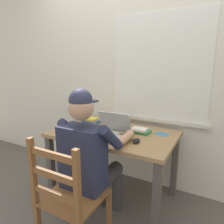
{
  "coord_description": "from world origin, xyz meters",
  "views": [
    {
      "loc": [
        0.92,
        -1.71,
        1.39
      ],
      "look_at": [
        0.01,
        -0.05,
        0.95
      ],
      "focal_mm": 32.39,
      "sensor_mm": 36.0,
      "label": 1
    }
  ],
  "objects_px": {
    "coffee_mug_white": "(69,130)",
    "book_stack_side": "(140,131)",
    "seated_person": "(91,155)",
    "book_stack_main": "(91,121)",
    "desk": "(113,142)",
    "computer_mouse": "(136,141)",
    "landscape_photo_print": "(162,134)",
    "wooden_chair": "(69,198)",
    "laptop": "(110,131)",
    "coffee_mug_dark": "(119,120)"
  },
  "relations": [
    {
      "from": "desk",
      "to": "book_stack_side",
      "type": "xyz_separation_m",
      "value": [
        0.25,
        0.1,
        0.13
      ]
    },
    {
      "from": "wooden_chair",
      "to": "book_stack_side",
      "type": "height_order",
      "value": "wooden_chair"
    },
    {
      "from": "computer_mouse",
      "to": "landscape_photo_print",
      "type": "xyz_separation_m",
      "value": [
        0.14,
        0.33,
        -0.02
      ]
    },
    {
      "from": "seated_person",
      "to": "wooden_chair",
      "type": "bearing_deg",
      "value": -90.0
    },
    {
      "from": "wooden_chair",
      "to": "computer_mouse",
      "type": "height_order",
      "value": "wooden_chair"
    },
    {
      "from": "seated_person",
      "to": "landscape_photo_print",
      "type": "height_order",
      "value": "seated_person"
    },
    {
      "from": "desk",
      "to": "computer_mouse",
      "type": "height_order",
      "value": "computer_mouse"
    },
    {
      "from": "computer_mouse",
      "to": "landscape_photo_print",
      "type": "bearing_deg",
      "value": 67.08
    },
    {
      "from": "coffee_mug_dark",
      "to": "book_stack_side",
      "type": "distance_m",
      "value": 0.36
    },
    {
      "from": "seated_person",
      "to": "laptop",
      "type": "height_order",
      "value": "seated_person"
    },
    {
      "from": "laptop",
      "to": "coffee_mug_dark",
      "type": "bearing_deg",
      "value": 104.68
    },
    {
      "from": "desk",
      "to": "book_stack_side",
      "type": "height_order",
      "value": "book_stack_side"
    },
    {
      "from": "seated_person",
      "to": "book_stack_main",
      "type": "bearing_deg",
      "value": 124.01
    },
    {
      "from": "desk",
      "to": "landscape_photo_print",
      "type": "xyz_separation_m",
      "value": [
        0.45,
        0.17,
        0.1
      ]
    },
    {
      "from": "laptop",
      "to": "coffee_mug_white",
      "type": "height_order",
      "value": "laptop"
    },
    {
      "from": "desk",
      "to": "laptop",
      "type": "height_order",
      "value": "laptop"
    },
    {
      "from": "book_stack_main",
      "to": "landscape_photo_print",
      "type": "xyz_separation_m",
      "value": [
        0.82,
        0.03,
        -0.03
      ]
    },
    {
      "from": "seated_person",
      "to": "landscape_photo_print",
      "type": "xyz_separation_m",
      "value": [
        0.41,
        0.63,
        0.06
      ]
    },
    {
      "from": "laptop",
      "to": "coffee_mug_dark",
      "type": "distance_m",
      "value": 0.4
    },
    {
      "from": "wooden_chair",
      "to": "laptop",
      "type": "height_order",
      "value": "laptop"
    },
    {
      "from": "book_stack_main",
      "to": "landscape_photo_print",
      "type": "height_order",
      "value": "book_stack_main"
    },
    {
      "from": "computer_mouse",
      "to": "wooden_chair",
      "type": "bearing_deg",
      "value": -115.34
    },
    {
      "from": "desk",
      "to": "book_stack_main",
      "type": "bearing_deg",
      "value": 158.73
    },
    {
      "from": "desk",
      "to": "landscape_photo_print",
      "type": "bearing_deg",
      "value": 21.01
    },
    {
      "from": "landscape_photo_print",
      "to": "coffee_mug_dark",
      "type": "bearing_deg",
      "value": -172.93
    },
    {
      "from": "coffee_mug_white",
      "to": "book_stack_main",
      "type": "bearing_deg",
      "value": 93.74
    },
    {
      "from": "wooden_chair",
      "to": "coffee_mug_white",
      "type": "bearing_deg",
      "value": 128.83
    },
    {
      "from": "computer_mouse",
      "to": "coffee_mug_dark",
      "type": "bearing_deg",
      "value": 132.11
    },
    {
      "from": "desk",
      "to": "landscape_photo_print",
      "type": "distance_m",
      "value": 0.49
    },
    {
      "from": "computer_mouse",
      "to": "coffee_mug_white",
      "type": "relative_size",
      "value": 0.87
    },
    {
      "from": "desk",
      "to": "laptop",
      "type": "relative_size",
      "value": 3.7
    },
    {
      "from": "coffee_mug_white",
      "to": "book_stack_side",
      "type": "distance_m",
      "value": 0.7
    },
    {
      "from": "computer_mouse",
      "to": "coffee_mug_white",
      "type": "bearing_deg",
      "value": -170.58
    },
    {
      "from": "coffee_mug_dark",
      "to": "laptop",
      "type": "bearing_deg",
      "value": -75.32
    },
    {
      "from": "laptop",
      "to": "computer_mouse",
      "type": "relative_size",
      "value": 3.3
    },
    {
      "from": "book_stack_main",
      "to": "landscape_photo_print",
      "type": "bearing_deg",
      "value": 1.85
    },
    {
      "from": "desk",
      "to": "laptop",
      "type": "xyz_separation_m",
      "value": [
        0.03,
        -0.13,
        0.15
      ]
    },
    {
      "from": "coffee_mug_white",
      "to": "book_stack_main",
      "type": "distance_m",
      "value": 0.41
    },
    {
      "from": "computer_mouse",
      "to": "coffee_mug_dark",
      "type": "height_order",
      "value": "coffee_mug_dark"
    },
    {
      "from": "computer_mouse",
      "to": "landscape_photo_print",
      "type": "distance_m",
      "value": 0.36
    },
    {
      "from": "desk",
      "to": "computer_mouse",
      "type": "xyz_separation_m",
      "value": [
        0.31,
        -0.16,
        0.12
      ]
    },
    {
      "from": "book_stack_main",
      "to": "book_stack_side",
      "type": "xyz_separation_m",
      "value": [
        0.62,
        -0.04,
        -0.01
      ]
    },
    {
      "from": "wooden_chair",
      "to": "coffee_mug_dark",
      "type": "distance_m",
      "value": 1.06
    },
    {
      "from": "wooden_chair",
      "to": "computer_mouse",
      "type": "xyz_separation_m",
      "value": [
        0.28,
        0.58,
        0.29
      ]
    },
    {
      "from": "desk",
      "to": "computer_mouse",
      "type": "distance_m",
      "value": 0.37
    },
    {
      "from": "wooden_chair",
      "to": "landscape_photo_print",
      "type": "xyz_separation_m",
      "value": [
        0.41,
        0.91,
        0.28
      ]
    },
    {
      "from": "wooden_chair",
      "to": "landscape_photo_print",
      "type": "relative_size",
      "value": 7.11
    },
    {
      "from": "seated_person",
      "to": "landscape_photo_print",
      "type": "bearing_deg",
      "value": 56.68
    },
    {
      "from": "seated_person",
      "to": "book_stack_main",
      "type": "xyz_separation_m",
      "value": [
        -0.41,
        0.6,
        0.09
      ]
    },
    {
      "from": "desk",
      "to": "seated_person",
      "type": "relative_size",
      "value": 0.99
    }
  ]
}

